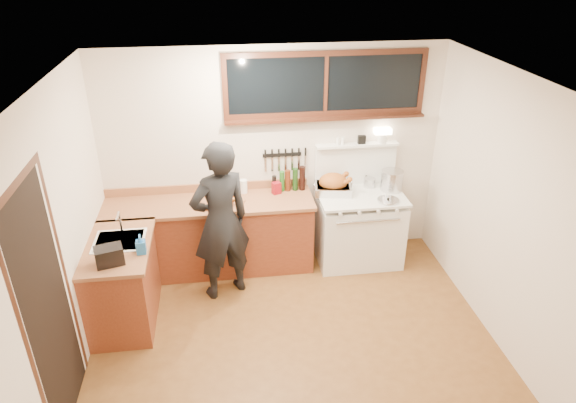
{
  "coord_description": "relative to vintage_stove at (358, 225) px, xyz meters",
  "views": [
    {
      "loc": [
        -0.6,
        -3.89,
        3.6
      ],
      "look_at": [
        0.05,
        0.85,
        1.15
      ],
      "focal_mm": 32.0,
      "sensor_mm": 36.0,
      "label": 1
    }
  ],
  "objects": [
    {
      "name": "coffee_tin",
      "position": [
        -0.99,
        0.15,
        0.5
      ],
      "size": [
        0.12,
        0.11,
        0.14
      ],
      "color": "maroon",
      "rests_on": "counter_back"
    },
    {
      "name": "ground_plane",
      "position": [
        -1.0,
        -1.41,
        -0.48
      ],
      "size": [
        4.0,
        3.5,
        0.02
      ],
      "primitive_type": "cube",
      "color": "brown"
    },
    {
      "name": "left_doorway",
      "position": [
        -2.99,
        -1.96,
        0.62
      ],
      "size": [
        0.02,
        1.04,
        2.17
      ],
      "color": "black",
      "rests_on": "ground"
    },
    {
      "name": "counter_left",
      "position": [
        -2.7,
        -0.79,
        -0.02
      ],
      "size": [
        0.64,
        1.09,
        0.9
      ],
      "color": "maroon",
      "rests_on": "ground"
    },
    {
      "name": "sink_unit",
      "position": [
        -2.68,
        -0.71,
        0.38
      ],
      "size": [
        0.5,
        0.45,
        0.37
      ],
      "color": "white",
      "rests_on": "counter_left"
    },
    {
      "name": "saucepan",
      "position": [
        0.16,
        0.19,
        0.49
      ],
      "size": [
        0.17,
        0.27,
        0.11
      ],
      "color": "silver",
      "rests_on": "vintage_stove"
    },
    {
      "name": "roast_turkey",
      "position": [
        -0.32,
        0.09,
        0.53
      ],
      "size": [
        0.48,
        0.39,
        0.25
      ],
      "color": "silver",
      "rests_on": "vintage_stove"
    },
    {
      "name": "bottle_cluster",
      "position": [
        -0.81,
        0.22,
        0.57
      ],
      "size": [
        0.4,
        0.07,
        0.3
      ],
      "color": "black",
      "rests_on": "counter_back"
    },
    {
      "name": "room_shell",
      "position": [
        -1.0,
        -1.41,
        1.18
      ],
      "size": [
        4.1,
        3.6,
        2.65
      ],
      "color": "beige",
      "rests_on": "ground"
    },
    {
      "name": "vintage_stove",
      "position": [
        0.0,
        0.0,
        0.0
      ],
      "size": [
        1.02,
        0.74,
        1.61
      ],
      "color": "white",
      "rests_on": "ground"
    },
    {
      "name": "soap_bottle",
      "position": [
        -2.43,
        -0.96,
        0.53
      ],
      "size": [
        0.1,
        0.1,
        0.2
      ],
      "color": "#2369B2",
      "rests_on": "counter_left"
    },
    {
      "name": "pot_lid",
      "position": [
        0.26,
        -0.23,
        0.44
      ],
      "size": [
        0.32,
        0.32,
        0.04
      ],
      "color": "silver",
      "rests_on": "vintage_stove"
    },
    {
      "name": "counter_back",
      "position": [
        -1.8,
        0.04,
        -0.01
      ],
      "size": [
        2.44,
        0.64,
        1.0
      ],
      "color": "maroon",
      "rests_on": "ground"
    },
    {
      "name": "knife_strip",
      "position": [
        -0.88,
        0.32,
        0.84
      ],
      "size": [
        0.52,
        0.03,
        0.28
      ],
      "color": "black",
      "rests_on": "room_shell"
    },
    {
      "name": "back_window",
      "position": [
        -0.4,
        0.31,
        1.6
      ],
      "size": [
        2.32,
        0.13,
        0.77
      ],
      "color": "black",
      "rests_on": "room_shell"
    },
    {
      "name": "stockpot",
      "position": [
        0.39,
        0.07,
        0.55
      ],
      "size": [
        0.33,
        0.33,
        0.25
      ],
      "color": "silver",
      "rests_on": "vintage_stove"
    },
    {
      "name": "toaster",
      "position": [
        -2.7,
        -1.11,
        0.52
      ],
      "size": [
        0.29,
        0.24,
        0.17
      ],
      "color": "black",
      "rests_on": "counter_left"
    },
    {
      "name": "man",
      "position": [
        -1.67,
        -0.47,
        0.44
      ],
      "size": [
        0.78,
        0.67,
        1.82
      ],
      "color": "black",
      "rests_on": "ground"
    },
    {
      "name": "cutting_board",
      "position": [
        -1.61,
        -0.09,
        0.49
      ],
      "size": [
        0.49,
        0.41,
        0.14
      ],
      "color": "#935B3A",
      "rests_on": "counter_back"
    },
    {
      "name": "pitcher",
      "position": [
        -1.38,
        0.23,
        0.51
      ],
      "size": [
        0.11,
        0.11,
        0.16
      ],
      "color": "white",
      "rests_on": "counter_back"
    }
  ]
}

